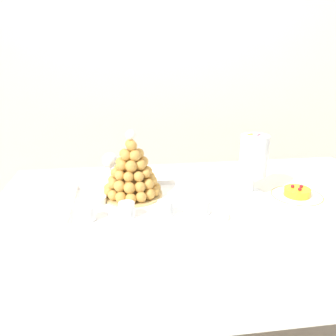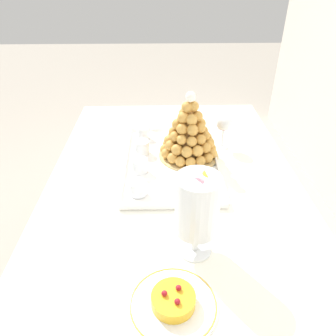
{
  "view_description": "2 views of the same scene",
  "coord_description": "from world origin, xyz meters",
  "views": [
    {
      "loc": [
        -0.31,
        -1.21,
        1.36
      ],
      "look_at": [
        -0.15,
        -0.04,
        0.95
      ],
      "focal_mm": 36.54,
      "sensor_mm": 36.0,
      "label": 1
    },
    {
      "loc": [
        0.83,
        -0.04,
        1.48
      ],
      "look_at": [
        -0.08,
        -0.02,
        0.88
      ],
      "focal_mm": 34.35,
      "sensor_mm": 36.0,
      "label": 2
    }
  ],
  "objects": [
    {
      "name": "backdrop_wall",
      "position": [
        0.0,
        1.18,
        1.25
      ],
      "size": [
        4.8,
        0.1,
        2.5
      ],
      "primitive_type": "cube",
      "color": "silver",
      "rests_on": "ground_plane"
    },
    {
      "name": "buffet_table",
      "position": [
        0.0,
        0.0,
        0.71
      ],
      "size": [
        1.66,
        0.92,
        0.79
      ],
      "color": "brown",
      "rests_on": "ground_plane"
    },
    {
      "name": "serving_tray",
      "position": [
        -0.24,
        -0.01,
        0.8
      ],
      "size": [
        0.56,
        0.36,
        0.02
      ],
      "color": "white",
      "rests_on": "buffet_table"
    },
    {
      "name": "croquembouche",
      "position": [
        -0.28,
        0.06,
        0.9
      ],
      "size": [
        0.24,
        0.24,
        0.27
      ],
      "color": "tan",
      "rests_on": "serving_tray"
    },
    {
      "name": "dessert_cup_left",
      "position": [
        -0.44,
        -0.12,
        0.83
      ],
      "size": [
        0.05,
        0.05,
        0.05
      ],
      "color": "silver",
      "rests_on": "serving_tray"
    },
    {
      "name": "dessert_cup_mid_left",
      "position": [
        -0.31,
        -0.12,
        0.83
      ],
      "size": [
        0.06,
        0.06,
        0.06
      ],
      "color": "silver",
      "rests_on": "serving_tray"
    },
    {
      "name": "dessert_cup_centre",
      "position": [
        -0.17,
        -0.12,
        0.83
      ],
      "size": [
        0.06,
        0.06,
        0.05
      ],
      "color": "silver",
      "rests_on": "serving_tray"
    },
    {
      "name": "dessert_cup_mid_right",
      "position": [
        -0.04,
        -0.12,
        0.83
      ],
      "size": [
        0.06,
        0.06,
        0.05
      ],
      "color": "silver",
      "rests_on": "serving_tray"
    },
    {
      "name": "creme_brulee_ramekin",
      "position": [
        -0.44,
        0.02,
        0.82
      ],
      "size": [
        0.1,
        0.1,
        0.02
      ],
      "color": "white",
      "rests_on": "serving_tray"
    },
    {
      "name": "macaron_goblet",
      "position": [
        0.21,
        0.04,
        0.95
      ],
      "size": [
        0.11,
        0.11,
        0.26
      ],
      "color": "white",
      "rests_on": "buffet_table"
    },
    {
      "name": "fruit_tart_plate",
      "position": [
        0.38,
        -0.02,
        0.81
      ],
      "size": [
        0.21,
        0.21,
        0.05
      ],
      "color": "white",
      "rests_on": "buffet_table"
    },
    {
      "name": "wine_glass",
      "position": [
        -0.37,
        0.22,
        0.9
      ],
      "size": [
        0.07,
        0.07,
        0.15
      ],
      "color": "silver",
      "rests_on": "buffet_table"
    }
  ]
}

